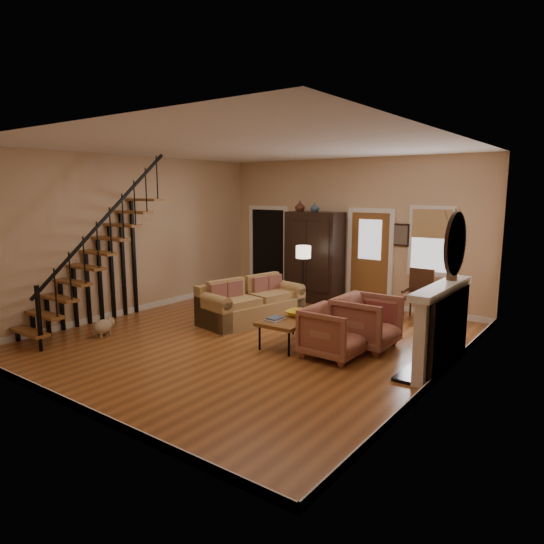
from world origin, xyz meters
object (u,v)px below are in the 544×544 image
Objects in this scene: armchair_right at (367,322)px; coffee_table at (291,331)px; armoire at (314,257)px; floor_lamp at (303,278)px; armchair_left at (334,332)px; sofa at (252,302)px; side_chair at (417,295)px.

coffee_table is at bearing 119.09° from armchair_right.
armoire reaches higher than coffee_table.
armoire is 0.94m from floor_lamp.
floor_lamp reaches higher than coffee_table.
armchair_left is at bearing -48.18° from floor_lamp.
sofa is 2.22× the size of armchair_right.
side_chair reaches higher than armchair_right.
sofa is at bearing 69.66° from armchair_left.
floor_lamp reaches higher than sofa.
armchair_right reaches higher than sofa.
side_chair reaches higher than coffee_table.
coffee_table is 1.27× the size of armchair_right.
armchair_left is 0.87× the size of side_chair.
side_chair is (2.55, -0.20, -0.54)m from armoire.
side_chair is at bearing 49.79° from sofa.
armoire is 2.36m from sofa.
floor_lamp is (0.23, -0.84, -0.35)m from armoire.
sofa is 1.75× the size of coffee_table.
floor_lamp is (-2.07, 2.32, 0.30)m from armchair_left.
coffee_table is 1.19× the size of side_chair.
floor_lamp reaches higher than armchair_right.
sofa is at bearing -141.48° from side_chair.
armoire reaches higher than floor_lamp.
side_chair reaches higher than sofa.
armoire is at bearing 99.95° from sofa.
sofa is 2.08× the size of side_chair.
side_chair is at bearing 68.19° from coffee_table.
floor_lamp is at bearing 89.99° from sofa.
sofa is (-0.05, -2.27, -0.65)m from armoire.
side_chair is (1.13, 2.83, 0.28)m from coffee_table.
side_chair is at bearing -4.48° from armoire.
sofa is 2.40× the size of armchair_left.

